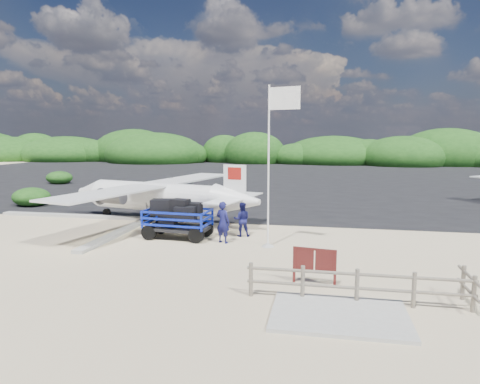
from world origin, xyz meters
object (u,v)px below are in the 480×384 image
object	(u,v)px
baggage_cart	(178,238)
aircraft_small	(201,173)
signboard	(314,284)
crew_a	(223,222)
crew_b	(242,219)
flagpole	(268,247)

from	to	relation	value
baggage_cart	aircraft_small	bearing A→B (deg)	108.81
signboard	aircraft_small	world-z (taller)	aircraft_small
signboard	crew_a	bearing A→B (deg)	140.48
baggage_cart	aircraft_small	world-z (taller)	aircraft_small
crew_b	baggage_cart	bearing A→B (deg)	5.71
signboard	crew_b	bearing A→B (deg)	129.36
flagpole	crew_b	size ratio (longest dim) A/B	4.17
crew_a	crew_b	world-z (taller)	crew_a
crew_a	aircraft_small	world-z (taller)	crew_a
crew_a	flagpole	bearing A→B (deg)	-165.88
baggage_cart	signboard	distance (m)	8.02
crew_a	crew_b	xyz separation A→B (m)	(0.58, 1.34, -0.11)
crew_b	aircraft_small	bearing A→B (deg)	-82.68
baggage_cart	aircraft_small	size ratio (longest dim) A/B	0.43
crew_a	aircraft_small	bearing A→B (deg)	-50.43
baggage_cart	crew_a	bearing A→B (deg)	-6.87
flagpole	signboard	bearing A→B (deg)	-64.79
baggage_cart	aircraft_small	distance (m)	33.64
baggage_cart	crew_a	world-z (taller)	crew_a
flagpole	aircraft_small	bearing A→B (deg)	110.86
aircraft_small	crew_a	bearing A→B (deg)	71.11
crew_b	aircraft_small	world-z (taller)	crew_b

